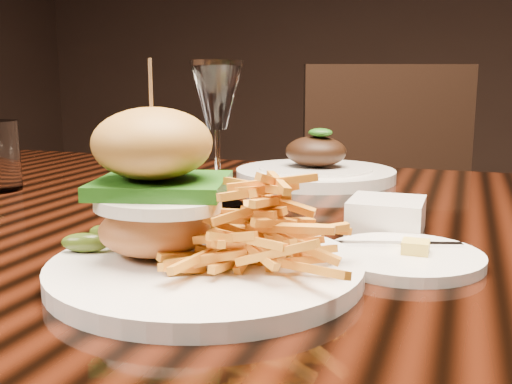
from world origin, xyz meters
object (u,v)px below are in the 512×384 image
(dining_table, at_px, (292,278))
(far_dish, at_px, (316,170))
(wine_glass, at_px, (217,100))
(burger_plate, at_px, (203,220))
(chair_far, at_px, (394,224))

(dining_table, xyz_separation_m, far_dish, (-0.04, 0.27, 0.09))
(dining_table, relative_size, wine_glass, 8.62)
(burger_plate, distance_m, wine_glass, 0.30)
(far_dish, distance_m, chair_far, 0.66)
(burger_plate, height_order, chair_far, chair_far)
(dining_table, bearing_deg, far_dish, 98.27)
(chair_far, bearing_deg, wine_glass, -119.35)
(dining_table, height_order, wine_glass, wine_glass)
(chair_far, bearing_deg, dining_table, -112.08)
(burger_plate, relative_size, chair_far, 0.27)
(dining_table, distance_m, burger_plate, 0.27)
(dining_table, height_order, far_dish, far_dish)
(chair_far, bearing_deg, far_dish, -116.34)
(dining_table, relative_size, far_dish, 6.20)
(wine_glass, relative_size, far_dish, 0.72)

